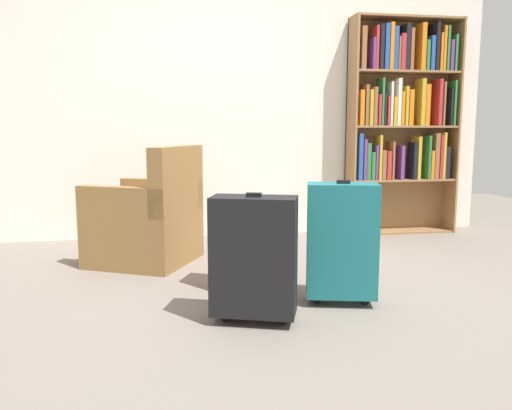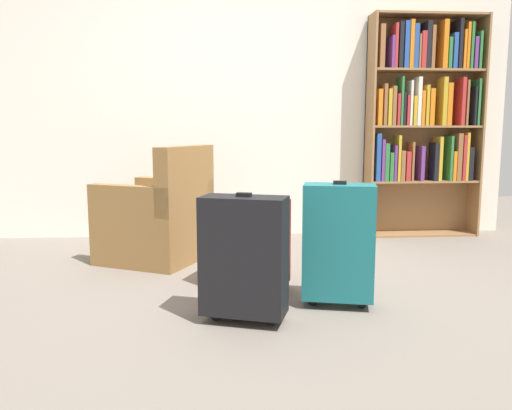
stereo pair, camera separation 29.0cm
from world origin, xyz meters
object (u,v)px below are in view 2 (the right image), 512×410
object	(u,v)px
bookshelf	(423,113)
suitcase_teal	(339,242)
armchair	(159,220)
suitcase_black	(244,256)
suitcase_dark_red	(251,241)
mug	(227,251)

from	to	relation	value
bookshelf	suitcase_teal	size ratio (longest dim) A/B	2.82
armchair	suitcase_teal	bearing A→B (deg)	-45.96
armchair	suitcase_black	world-z (taller)	armchair
suitcase_dark_red	suitcase_teal	size ratio (longest dim) A/B	0.82
mug	suitcase_teal	world-z (taller)	suitcase_teal
mug	suitcase_dark_red	size ratio (longest dim) A/B	0.20
suitcase_dark_red	armchair	bearing A→B (deg)	129.02
mug	bookshelf	bearing A→B (deg)	21.83
bookshelf	armchair	distance (m)	2.70
bookshelf	armchair	bearing A→B (deg)	-161.72
mug	suitcase_teal	bearing A→B (deg)	-63.61
bookshelf	suitcase_black	distance (m)	2.98
bookshelf	suitcase_dark_red	world-z (taller)	bookshelf
armchair	suitcase_black	size ratio (longest dim) A/B	1.35
mug	suitcase_black	xyz separation A→B (m)	(0.05, -1.44, 0.32)
suitcase_dark_red	suitcase_teal	distance (m)	0.60
suitcase_black	bookshelf	bearing A→B (deg)	50.05
mug	suitcase_teal	distance (m)	1.41
bookshelf	suitcase_dark_red	xyz separation A→B (m)	(-1.76, -1.62, -0.86)
suitcase_teal	suitcase_dark_red	bearing A→B (deg)	142.96
armchair	suitcase_teal	world-z (taller)	armchair
bookshelf	mug	world-z (taller)	bookshelf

